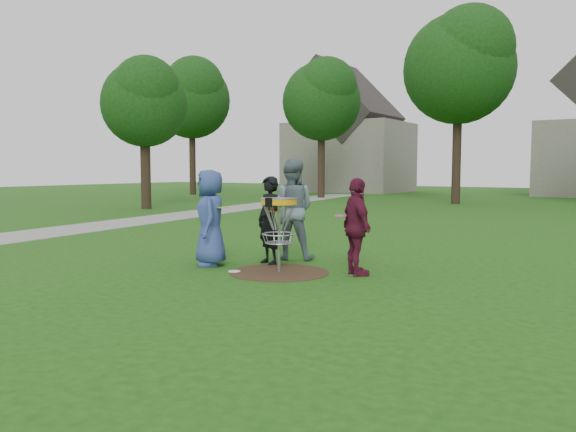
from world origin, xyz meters
The scene contains 11 objects.
ground centered at (0.00, 0.00, 0.00)m, with size 100.00×100.00×0.00m, color #19470F.
dirt_patch centered at (0.00, 0.00, 0.00)m, with size 1.80×1.80×0.01m, color #47331E.
concrete_path centered at (-10.00, 8.00, 0.01)m, with size 2.20×40.00×0.02m, color #9E9E99.
player_blue centered at (-1.52, -0.09, 0.92)m, with size 0.90×0.59×1.85m, color #34488F.
player_black centered at (-0.67, 0.67, 0.86)m, with size 0.63×0.41×1.72m, color black.
player_grey centered at (-0.62, 1.39, 1.03)m, with size 1.00×0.78×2.06m, color slate.
player_maroon centered at (1.28, 0.52, 0.85)m, with size 1.00×0.42×1.71m, color #5C152D.
disc_on_grass centered at (-0.71, -0.40, 0.01)m, with size 0.22×0.22×0.02m, color white.
disc_golf_basket centered at (0.00, 0.00, 1.02)m, with size 0.66×0.67×1.38m.
held_discs centered at (-0.30, 0.49, 1.12)m, with size 2.49×1.43×0.24m.
tree_row centered at (0.44, 20.67, 6.21)m, with size 51.20×17.42×9.90m.
Camera 1 is at (5.51, -8.31, 1.87)m, focal length 35.00 mm.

